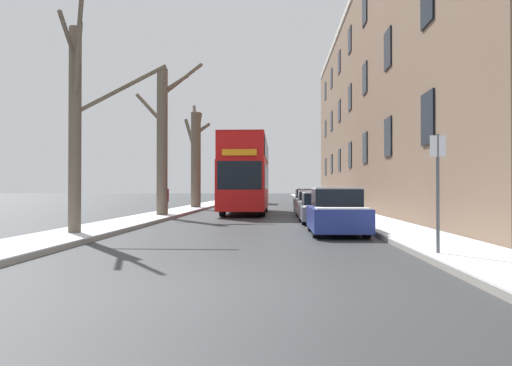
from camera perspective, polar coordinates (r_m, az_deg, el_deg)
The scene contains 15 objects.
ground_plane at distance 7.54m, azimuth -5.95°, elevation -11.99°, with size 320.00×320.00×0.00m, color #303335.
sidewalk_left at distance 60.65m, azimuth -3.34°, elevation -2.01°, with size 2.14×130.00×0.16m.
sidewalk_right at distance 60.46m, azimuth 6.43°, elevation -2.01°, with size 2.14×130.00×0.16m.
terrace_facade_right at distance 37.48m, azimuth 17.63°, elevation 8.88°, with size 9.10×48.95×15.38m.
bare_tree_left_0 at distance 16.13m, azimuth -19.73°, elevation 6.71°, with size 2.76×2.63×7.07m.
bare_tree_left_1 at distance 26.11m, azimuth -10.60°, elevation 5.11°, with size 3.59×1.90×8.31m.
bare_tree_left_2 at distance 36.66m, azimuth -6.90°, elevation 3.13°, with size 2.06×2.74×7.95m.
double_decker_bus at distance 29.90m, azimuth -1.14°, elevation 1.31°, with size 2.51×10.25×4.45m.
parked_car_0 at distance 16.48m, azimuth 9.19°, elevation -3.39°, with size 1.73×3.98×1.53m.
parked_car_1 at distance 22.03m, azimuth 7.51°, elevation -2.91°, with size 1.89×4.19×1.34m.
parked_car_2 at distance 27.16m, azimuth 6.58°, elevation -2.43°, with size 1.84×3.93×1.41m.
parked_car_3 at distance 33.26m, azimuth 5.84°, elevation -2.05°, with size 1.70×4.54×1.50m.
oncoming_van at distance 49.18m, azimuth -0.03°, elevation -0.84°, with size 1.99×5.38×2.51m.
pedestrian_left_sidewalk at distance 26.84m, azimuth -10.33°, elevation -1.82°, with size 0.37×0.37×1.72m.
street_sign_post at distance 10.94m, azimuth 20.07°, elevation -0.54°, with size 0.32×0.07×2.61m.
Camera 1 is at (1.09, -7.31, 1.48)m, focal length 35.00 mm.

